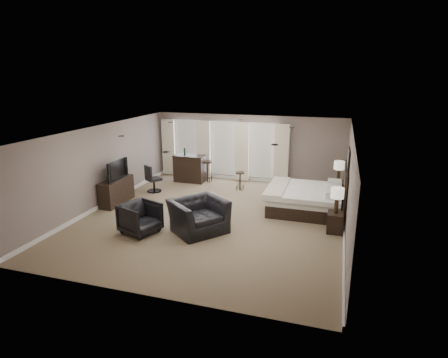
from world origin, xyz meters
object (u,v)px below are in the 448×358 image
(armchair_far, at_px, (140,217))
(bed, at_px, (307,188))
(tv, at_px, (115,177))
(bar_stool_left, at_px, (207,171))
(lamp_far, at_px, (339,171))
(nightstand_far, at_px, (337,190))
(bar_stool_right, at_px, (240,181))
(lamp_near, at_px, (337,201))
(nightstand_near, at_px, (335,222))
(desk_chair, at_px, (154,178))
(armchair_near, at_px, (198,210))
(bar_counter, at_px, (190,168))
(dresser, at_px, (117,191))

(armchair_far, bearing_deg, bed, -34.11)
(tv, distance_m, bar_stool_left, 3.89)
(lamp_far, bearing_deg, nightstand_far, 0.00)
(lamp_far, relative_size, bar_stool_right, 1.04)
(lamp_near, xyz_separation_m, bar_stool_right, (-3.43, 2.91, -0.56))
(bed, height_order, bar_stool_right, bed)
(nightstand_near, height_order, bar_stool_right, bar_stool_right)
(armchair_far, height_order, bar_stool_left, armchair_far)
(bar_stool_right, height_order, desk_chair, desk_chair)
(bed, xyz_separation_m, bar_stool_left, (-4.05, 2.13, -0.31))
(armchair_far, bearing_deg, desk_chair, 41.09)
(nightstand_near, xyz_separation_m, lamp_far, (0.00, 2.90, 0.70))
(armchair_far, height_order, bar_stool_right, armchair_far)
(bed, relative_size, armchair_far, 2.49)
(nightstand_near, xyz_separation_m, armchair_far, (-4.99, -1.60, 0.19))
(armchair_far, relative_size, desk_chair, 0.92)
(tv, bearing_deg, bar_stool_right, -52.88)
(nightstand_far, xyz_separation_m, armchair_far, (-4.99, -4.50, 0.15))
(nightstand_near, height_order, tv, tv)
(lamp_far, bearing_deg, nightstand_near, -90.00)
(armchair_near, bearing_deg, nightstand_far, -2.85)
(bar_stool_right, bearing_deg, tv, -142.88)
(lamp_far, distance_m, desk_chair, 6.46)
(bar_counter, bearing_deg, lamp_near, -31.21)
(bed, relative_size, bar_stool_right, 3.37)
(lamp_near, distance_m, bar_counter, 6.57)
(armchair_near, relative_size, bar_counter, 1.12)
(nightstand_near, distance_m, bar_stool_right, 4.50)
(nightstand_near, distance_m, bar_stool_left, 6.10)
(lamp_near, height_order, desk_chair, lamp_near)
(desk_chair, bearing_deg, bed, -150.85)
(lamp_far, xyz_separation_m, desk_chair, (-6.34, -1.13, -0.47))
(desk_chair, bearing_deg, armchair_near, 167.36)
(dresser, relative_size, armchair_far, 1.56)
(armchair_far, bearing_deg, armchair_near, -50.53)
(lamp_far, height_order, desk_chair, lamp_far)
(nightstand_far, relative_size, lamp_far, 0.87)
(bed, bearing_deg, bar_counter, 157.56)
(nightstand_near, distance_m, nightstand_far, 2.90)
(armchair_near, relative_size, bar_stool_left, 1.65)
(bar_stool_right, bearing_deg, bar_counter, 167.45)
(lamp_near, bearing_deg, armchair_far, -162.21)
(dresser, bearing_deg, armchair_far, -44.10)
(lamp_far, xyz_separation_m, bar_stool_left, (-4.94, 0.68, -0.55))
(desk_chair, bearing_deg, armchair_far, 144.40)
(dresser, distance_m, bar_stool_left, 3.86)
(dresser, distance_m, bar_counter, 3.39)
(tv, bearing_deg, desk_chair, -21.03)
(bar_stool_right, bearing_deg, lamp_far, -0.23)
(tv, bearing_deg, bed, -78.93)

